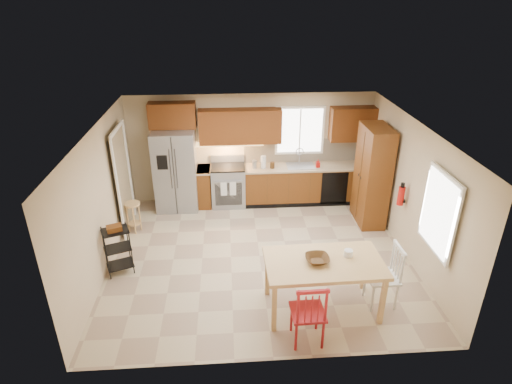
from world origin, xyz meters
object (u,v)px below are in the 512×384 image
Objects in this scene: pantry at (372,176)px; dining_table at (322,285)px; range_stove at (228,186)px; refrigerator at (176,170)px; soap_bottle at (318,163)px; chair_white at (382,276)px; utility_cart at (118,250)px; bar_stool at (134,217)px; table_bowl at (317,262)px; table_jar at (348,254)px; fire_extinguisher at (401,196)px; chair_red at (308,311)px.

pantry reaches higher than dining_table.
refrigerator is at bearing -177.01° from range_stove.
chair_white is at bearing -84.74° from soap_bottle.
bar_stool is at bearing 68.89° from utility_cart.
chair_white is at bearing 1.70° from dining_table.
table_bowl is at bearing -55.93° from refrigerator.
pantry is 2.37× the size of utility_cart.
soap_bottle reaches higher than utility_cart.
table_jar is at bearing -63.29° from range_stove.
refrigerator is 4.58m from table_jar.
soap_bottle is 1.31m from pantry.
refrigerator is 0.87× the size of pantry.
chair_white reaches higher than range_stove.
fire_extinguisher is 2.09× the size of table_jar.
table_bowl is (0.24, 0.65, 0.35)m from chair_red.
pantry is (4.13, -0.93, 0.14)m from refrigerator.
fire_extinguisher reaches higher than bar_stool.
soap_bottle is at bearing 86.12° from table_jar.
utility_cart is (-5.13, -0.46, -0.66)m from fire_extinguisher.
dining_table is at bearing -40.55° from utility_cart.
range_stove is 3.92m from table_bowl.
range_stove is 3.19m from pantry.
chair_white is at bearing -103.29° from pantry.
chair_red reaches higher than table_jar.
chair_red is 1.17× the size of utility_cart.
range_stove is 4.02m from table_jar.
refrigerator reaches higher than table_bowl.
table_jar is (0.39, 0.11, 0.48)m from dining_table.
pantry is at bearing -43.45° from soap_bottle.
chair_red is at bearing -119.93° from pantry.
chair_white reaches higher than table_bowl.
refrigerator is 2.05× the size of utility_cart.
range_stove is 5.35× the size of table_jar.
table_bowl is at bearing -101.56° from soap_bottle.
refrigerator is 4.76m from fire_extinguisher.
table_jar is 4.53m from bar_stool.
pantry reaches higher than chair_white.
chair_white is 0.69m from table_jar.
refrigerator reaches higher than range_stove.
soap_bottle is 3.69m from dining_table.
fire_extinguisher is at bearing -17.83° from bar_stool.
table_jar is (0.74, 0.76, 0.39)m from chair_red.
bar_stool is at bearing 131.56° from chair_red.
dining_table is (2.56, -3.62, -0.48)m from refrigerator.
pantry is at bearing -6.17° from bar_stool.
chair_red is 2.90× the size of table_bowl.
utility_cart is at bearing -108.21° from refrigerator.
fire_extinguisher is at bearing 41.05° from table_bowl.
chair_red is at bearing -52.50° from utility_cart.
pantry reaches higher than refrigerator.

